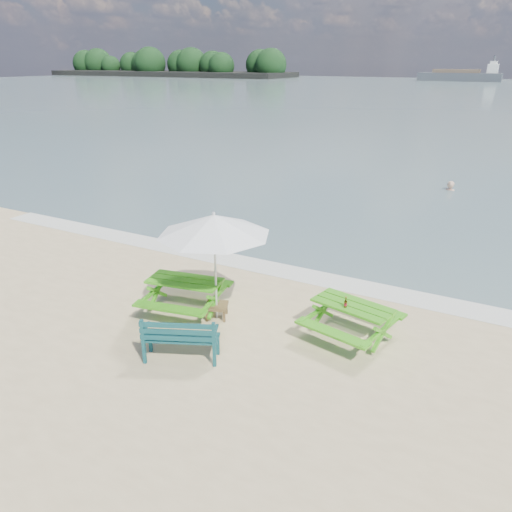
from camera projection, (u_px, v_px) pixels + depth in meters
The scene contains 10 objects.
sea at pixel (505, 96), 79.06m from camera, with size 300.00×300.00×0.00m, color slate.
foam_strip at pixel (292, 273), 13.41m from camera, with size 22.00×0.90×0.01m, color silver.
island_headland at pixel (167, 66), 171.78m from camera, with size 90.00×22.00×7.60m.
picnic_table_left at pixel (186, 296), 11.24m from camera, with size 1.96×2.10×0.79m.
picnic_table_right at pixel (352, 322), 10.17m from camera, with size 1.93×2.07×0.76m.
park_bench at pixel (182, 346), 9.49m from camera, with size 1.50×1.01×0.88m.
side_table at pixel (217, 311), 11.04m from camera, with size 0.64×0.64×0.31m.
patio_umbrella at pixel (214, 225), 10.31m from camera, with size 3.18×3.18×2.38m.
beer_bottle at pixel (346, 304), 9.87m from camera, with size 0.06×0.06×0.23m.
swimmer at pixel (449, 200), 22.13m from camera, with size 0.75×0.64×1.74m.
Camera 1 is at (5.05, -6.67, 5.35)m, focal length 35.00 mm.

